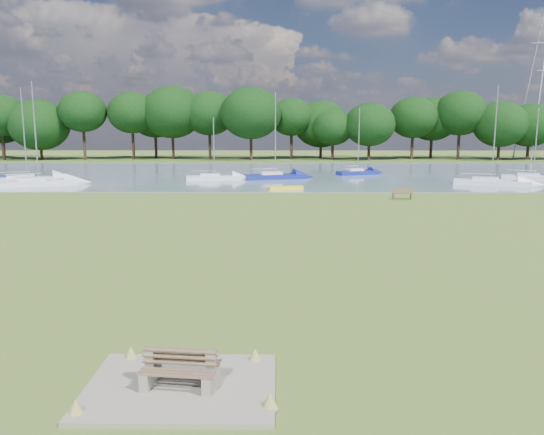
{
  "coord_description": "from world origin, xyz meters",
  "views": [
    {
      "loc": [
        2.15,
        -25.0,
        5.76
      ],
      "look_at": [
        1.91,
        -2.0,
        1.84
      ],
      "focal_mm": 35.0,
      "sensor_mm": 36.0,
      "label": 1
    }
  ],
  "objects_px": {
    "sailboat_0": "(491,180)",
    "bench_pair": "(181,369)",
    "sailboat_3": "(214,176)",
    "sailboat_6": "(532,176)",
    "kayak": "(286,188)",
    "sailboat_8": "(275,175)",
    "riverbank_bench": "(403,193)",
    "sailboat_7": "(357,171)",
    "sailboat_5": "(38,181)",
    "sailboat_2": "(26,178)"
  },
  "relations": [
    {
      "from": "bench_pair",
      "to": "riverbank_bench",
      "type": "height_order",
      "value": "bench_pair"
    },
    {
      "from": "sailboat_5",
      "to": "sailboat_0",
      "type": "bearing_deg",
      "value": -21.63
    },
    {
      "from": "sailboat_3",
      "to": "sailboat_2",
      "type": "bearing_deg",
      "value": 179.82
    },
    {
      "from": "bench_pair",
      "to": "sailboat_6",
      "type": "xyz_separation_m",
      "value": [
        30.17,
        47.34,
        0.02
      ]
    },
    {
      "from": "sailboat_8",
      "to": "sailboat_2",
      "type": "bearing_deg",
      "value": 170.88
    },
    {
      "from": "sailboat_2",
      "to": "sailboat_8",
      "type": "distance_m",
      "value": 26.45
    },
    {
      "from": "sailboat_8",
      "to": "riverbank_bench",
      "type": "bearing_deg",
      "value": -75.61
    },
    {
      "from": "riverbank_bench",
      "to": "sailboat_7",
      "type": "relative_size",
      "value": 0.2
    },
    {
      "from": "sailboat_0",
      "to": "sailboat_7",
      "type": "height_order",
      "value": "sailboat_0"
    },
    {
      "from": "sailboat_0",
      "to": "sailboat_2",
      "type": "distance_m",
      "value": 47.98
    },
    {
      "from": "sailboat_0",
      "to": "bench_pair",
      "type": "bearing_deg",
      "value": -98.46
    },
    {
      "from": "bench_pair",
      "to": "sailboat_3",
      "type": "xyz_separation_m",
      "value": [
        -4.87,
        47.11,
        -0.0
      ]
    },
    {
      "from": "sailboat_7",
      "to": "sailboat_3",
      "type": "bearing_deg",
      "value": 177.42
    },
    {
      "from": "sailboat_6",
      "to": "sailboat_5",
      "type": "bearing_deg",
      "value": -151.27
    },
    {
      "from": "sailboat_2",
      "to": "sailboat_7",
      "type": "relative_size",
      "value": 1.22
    },
    {
      "from": "bench_pair",
      "to": "sailboat_6",
      "type": "relative_size",
      "value": 0.23
    },
    {
      "from": "sailboat_0",
      "to": "sailboat_6",
      "type": "xyz_separation_m",
      "value": [
        6.57,
        5.06,
        -0.03
      ]
    },
    {
      "from": "bench_pair",
      "to": "sailboat_5",
      "type": "relative_size",
      "value": 0.17
    },
    {
      "from": "sailboat_3",
      "to": "sailboat_6",
      "type": "height_order",
      "value": "sailboat_6"
    },
    {
      "from": "sailboat_5",
      "to": "sailboat_7",
      "type": "bearing_deg",
      "value": -2.33
    },
    {
      "from": "sailboat_0",
      "to": "sailboat_8",
      "type": "height_order",
      "value": "sailboat_0"
    },
    {
      "from": "riverbank_bench",
      "to": "kayak",
      "type": "relative_size",
      "value": 0.5
    },
    {
      "from": "sailboat_6",
      "to": "sailboat_7",
      "type": "distance_m",
      "value": 19.34
    },
    {
      "from": "sailboat_3",
      "to": "sailboat_8",
      "type": "xyz_separation_m",
      "value": [
        6.7,
        1.2,
        0.08
      ]
    },
    {
      "from": "sailboat_3",
      "to": "sailboat_5",
      "type": "distance_m",
      "value": 17.79
    },
    {
      "from": "sailboat_0",
      "to": "sailboat_7",
      "type": "bearing_deg",
      "value": 156.07
    },
    {
      "from": "sailboat_0",
      "to": "sailboat_2",
      "type": "height_order",
      "value": "sailboat_0"
    },
    {
      "from": "kayak",
      "to": "sailboat_6",
      "type": "height_order",
      "value": "sailboat_6"
    },
    {
      "from": "sailboat_3",
      "to": "sailboat_5",
      "type": "relative_size",
      "value": 0.67
    },
    {
      "from": "riverbank_bench",
      "to": "sailboat_7",
      "type": "height_order",
      "value": "sailboat_7"
    },
    {
      "from": "sailboat_3",
      "to": "sailboat_7",
      "type": "bearing_deg",
      "value": 13.72
    },
    {
      "from": "sailboat_7",
      "to": "sailboat_5",
      "type": "bearing_deg",
      "value": 176.73
    },
    {
      "from": "bench_pair",
      "to": "kayak",
      "type": "height_order",
      "value": "bench_pair"
    },
    {
      "from": "bench_pair",
      "to": "sailboat_3",
      "type": "bearing_deg",
      "value": 102.22
    },
    {
      "from": "sailboat_0",
      "to": "sailboat_6",
      "type": "height_order",
      "value": "sailboat_0"
    },
    {
      "from": "riverbank_bench",
      "to": "sailboat_6",
      "type": "bearing_deg",
      "value": 44.57
    },
    {
      "from": "sailboat_2",
      "to": "sailboat_5",
      "type": "relative_size",
      "value": 0.97
    },
    {
      "from": "sailboat_0",
      "to": "sailboat_3",
      "type": "bearing_deg",
      "value": -168.92
    },
    {
      "from": "kayak",
      "to": "sailboat_5",
      "type": "xyz_separation_m",
      "value": [
        -24.49,
        2.94,
        0.37
      ]
    },
    {
      "from": "riverbank_bench",
      "to": "sailboat_2",
      "type": "xyz_separation_m",
      "value": [
        -36.59,
        12.88,
        0.02
      ]
    },
    {
      "from": "sailboat_0",
      "to": "sailboat_7",
      "type": "distance_m",
      "value": 16.38
    },
    {
      "from": "bench_pair",
      "to": "sailboat_5",
      "type": "height_order",
      "value": "sailboat_5"
    },
    {
      "from": "sailboat_6",
      "to": "sailboat_8",
      "type": "height_order",
      "value": "sailboat_8"
    },
    {
      "from": "bench_pair",
      "to": "riverbank_bench",
      "type": "xyz_separation_m",
      "value": [
        12.26,
        31.57,
        0.04
      ]
    },
    {
      "from": "sailboat_7",
      "to": "sailboat_2",
      "type": "bearing_deg",
      "value": 170.18
    },
    {
      "from": "bench_pair",
      "to": "sailboat_0",
      "type": "bearing_deg",
      "value": 67.17
    },
    {
      "from": "sailboat_0",
      "to": "sailboat_8",
      "type": "distance_m",
      "value": 22.58
    },
    {
      "from": "riverbank_bench",
      "to": "kayak",
      "type": "xyz_separation_m",
      "value": [
        -9.32,
        6.43,
        -0.29
      ]
    },
    {
      "from": "sailboat_2",
      "to": "sailboat_5",
      "type": "bearing_deg",
      "value": -76.08
    },
    {
      "from": "bench_pair",
      "to": "sailboat_3",
      "type": "distance_m",
      "value": 47.36
    }
  ]
}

